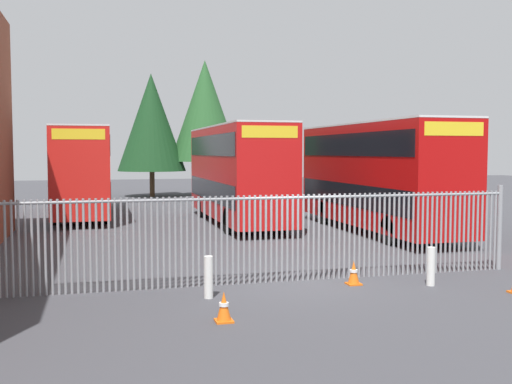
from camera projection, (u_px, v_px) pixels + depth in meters
The scene contains 11 objects.
ground_plane at pixel (229, 237), 22.87m from camera, with size 100.00×100.00×0.00m, color #3D3D42.
palisade_fence at pixel (271, 236), 14.91m from camera, with size 13.35×0.14×2.35m.
double_decker_bus_near_gate at pixel (377, 173), 24.29m from camera, with size 2.54×10.81×4.42m.
double_decker_bus_behind_fence_left at pixel (237, 170), 27.12m from camera, with size 2.54×10.81×4.42m.
double_decker_bus_behind_fence_right at pixel (83, 169), 30.00m from camera, with size 2.54×10.81×4.42m.
bollard_near_left at pixel (209, 277), 13.33m from camera, with size 0.20×0.20×0.95m, color silver.
bollard_center_front at pixel (431, 266), 14.59m from camera, with size 0.20×0.20×0.95m, color silver.
traffic_cone_by_gate at pixel (354, 273), 14.71m from camera, with size 0.34×0.34×0.59m.
traffic_cone_near_kerb at pixel (224, 307), 11.48m from camera, with size 0.34×0.34×0.59m.
tree_tall_back at pixel (205, 111), 44.32m from camera, with size 5.23×5.23×10.03m.
tree_short_side at pixel (151, 122), 43.22m from camera, with size 4.92×4.92×8.91m.
Camera 1 is at (-4.82, -14.21, 3.27)m, focal length 41.96 mm.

